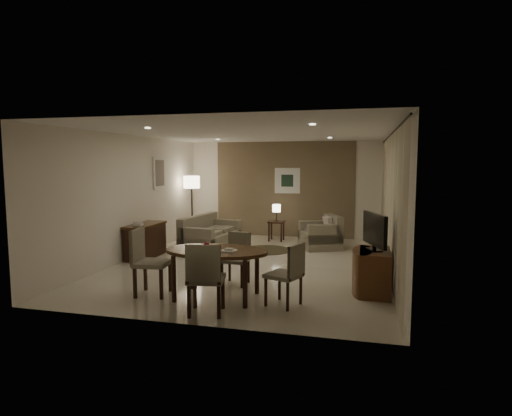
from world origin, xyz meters
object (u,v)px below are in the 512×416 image
(chair_left, at_px, (153,262))
(sofa, at_px, (211,233))
(armchair, at_px, (320,232))
(chair_right, at_px, (284,274))
(tv_cabinet, at_px, (375,272))
(side_table, at_px, (276,231))
(chair_near, at_px, (206,278))
(chair_far, at_px, (235,259))
(console_desk, at_px, (145,241))
(floor_lamp, at_px, (192,207))
(dining_table, at_px, (217,274))

(chair_left, xyz_separation_m, sofa, (-0.33, 3.60, -0.12))
(armchair, bearing_deg, sofa, -96.96)
(chair_right, bearing_deg, sofa, -124.42)
(chair_left, distance_m, sofa, 3.62)
(tv_cabinet, xyz_separation_m, armchair, (-1.21, 3.47, 0.06))
(side_table, bearing_deg, tv_cabinet, -59.72)
(chair_left, relative_size, sofa, 0.60)
(chair_near, distance_m, chair_far, 1.48)
(sofa, relative_size, armchair, 1.92)
(tv_cabinet, distance_m, chair_near, 2.78)
(console_desk, height_order, chair_far, chair_far)
(console_desk, xyz_separation_m, sofa, (1.14, 1.15, 0.04))
(side_table, xyz_separation_m, floor_lamp, (-2.33, -0.25, 0.60))
(chair_near, relative_size, chair_left, 0.96)
(chair_left, bearing_deg, console_desk, 24.12)
(dining_table, height_order, floor_lamp, floor_lamp)
(chair_left, relative_size, side_table, 1.97)
(tv_cabinet, relative_size, side_table, 1.68)
(chair_right, relative_size, floor_lamp, 0.54)
(side_table, bearing_deg, floor_lamp, -173.86)
(side_table, distance_m, floor_lamp, 2.42)
(armchair, bearing_deg, tv_cabinet, -5.55)
(tv_cabinet, height_order, side_table, tv_cabinet)
(dining_table, relative_size, chair_far, 1.83)
(sofa, bearing_deg, console_desk, 142.04)
(dining_table, xyz_separation_m, chair_left, (-1.04, -0.10, 0.15))
(chair_left, bearing_deg, armchair, -33.28)
(sofa, height_order, side_table, sofa)
(dining_table, bearing_deg, sofa, 111.29)
(tv_cabinet, xyz_separation_m, floor_lamp, (-4.79, 3.96, 0.52))
(console_desk, relative_size, side_table, 2.24)
(chair_left, height_order, floor_lamp, floor_lamp)
(armchair, xyz_separation_m, floor_lamp, (-3.58, 0.50, 0.46))
(side_table, bearing_deg, armchair, -31.02)
(console_desk, bearing_deg, tv_cabinet, -17.05)
(chair_far, distance_m, side_table, 4.29)
(chair_far, relative_size, armchair, 0.97)
(sofa, distance_m, side_table, 2.04)
(chair_right, relative_size, sofa, 0.53)
(console_desk, bearing_deg, side_table, 48.19)
(floor_lamp, bearing_deg, dining_table, -63.50)
(chair_near, xyz_separation_m, side_table, (-0.16, 5.76, -0.24))
(chair_near, xyz_separation_m, chair_far, (-0.02, 1.48, -0.06))
(chair_right, height_order, side_table, chair_right)
(chair_far, bearing_deg, floor_lamp, 125.12)
(console_desk, bearing_deg, chair_right, -34.41)
(armchair, distance_m, floor_lamp, 3.64)
(dining_table, relative_size, floor_lamp, 0.93)
(tv_cabinet, distance_m, chair_far, 2.33)
(console_desk, relative_size, tv_cabinet, 1.33)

